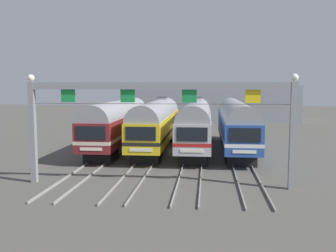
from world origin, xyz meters
TOP-DOWN VIEW (x-y plane):
  - ground_plane at (0.00, 0.00)m, footprint 160.00×160.00m
  - track_bed at (-0.00, 17.00)m, footprint 12.95×70.00m
  - commuter_train_maroon at (-5.72, -0.01)m, footprint 2.88×18.06m
  - commuter_train_yellow at (-1.91, -0.00)m, footprint 2.88×18.06m
  - commuter_train_stainless at (1.91, -0.00)m, footprint 2.88×18.06m
  - commuter_train_blue at (5.72, -0.01)m, footprint 2.88×18.06m
  - catenary_gantry at (-0.00, -13.50)m, footprint 16.69×0.44m
  - maintenance_building at (4.18, 33.10)m, footprint 28.80×10.00m

SIDE VIEW (x-z plane):
  - ground_plane at x=0.00m, z-range 0.00..0.00m
  - track_bed at x=0.00m, z-range 0.00..0.15m
  - commuter_train_maroon at x=-5.72m, z-range 0.30..5.07m
  - commuter_train_blue at x=5.72m, z-range 0.30..5.07m
  - commuter_train_yellow at x=-1.91m, z-range 0.16..5.21m
  - commuter_train_stainless at x=1.91m, z-range 0.16..5.21m
  - maintenance_building at x=4.18m, z-range 0.00..6.19m
  - catenary_gantry at x=0.00m, z-range 1.60..8.57m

